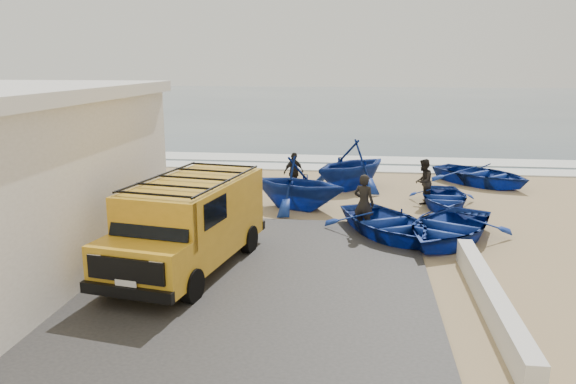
{
  "coord_description": "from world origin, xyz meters",
  "views": [
    {
      "loc": [
        2.34,
        -13.73,
        4.84
      ],
      "look_at": [
        0.34,
        1.82,
        1.2
      ],
      "focal_mm": 35.0,
      "sensor_mm": 36.0,
      "label": 1
    }
  ],
  "objects": [
    {
      "name": "ground",
      "position": [
        0.0,
        0.0,
        0.0
      ],
      "size": [
        160.0,
        160.0,
        0.0
      ],
      "primitive_type": "plane",
      "color": "tan"
    },
    {
      "name": "slab",
      "position": [
        -2.0,
        -2.0,
        0.03
      ],
      "size": [
        12.0,
        10.0,
        0.05
      ],
      "primitive_type": "cube",
      "color": "#373532",
      "rests_on": "ground"
    },
    {
      "name": "ocean",
      "position": [
        0.0,
        56.0,
        0.0
      ],
      "size": [
        180.0,
        88.0,
        0.01
      ],
      "primitive_type": "cube",
      "color": "#385166",
      "rests_on": "ground"
    },
    {
      "name": "surf_line",
      "position": [
        0.0,
        12.0,
        0.03
      ],
      "size": [
        180.0,
        1.6,
        0.06
      ],
      "primitive_type": "cube",
      "color": "white",
      "rests_on": "ground"
    },
    {
      "name": "surf_wash",
      "position": [
        0.0,
        14.5,
        0.02
      ],
      "size": [
        180.0,
        2.2,
        0.04
      ],
      "primitive_type": "cube",
      "color": "white",
      "rests_on": "ground"
    },
    {
      "name": "parapet",
      "position": [
        5.0,
        -3.0,
        0.28
      ],
      "size": [
        0.35,
        6.0,
        0.55
      ],
      "primitive_type": "cube",
      "color": "silver",
      "rests_on": "ground"
    },
    {
      "name": "van",
      "position": [
        -1.59,
        -1.4,
        1.18
      ],
      "size": [
        2.86,
        5.4,
        2.2
      ],
      "rotation": [
        0.0,
        0.0,
        -0.17
      ],
      "color": "gold",
      "rests_on": "ground"
    },
    {
      "name": "boat_near_left",
      "position": [
        3.15,
        1.78,
        0.39
      ],
      "size": [
        4.19,
        4.63,
        0.79
      ],
      "primitive_type": "imported",
      "rotation": [
        0.0,
        0.0,
        0.49
      ],
      "color": "#133297",
      "rests_on": "ground"
    },
    {
      "name": "boat_near_right",
      "position": [
        4.81,
        1.5,
        0.41
      ],
      "size": [
        4.37,
        4.84,
        0.82
      ],
      "primitive_type": "imported",
      "rotation": [
        0.0,
        0.0,
        -0.49
      ],
      "color": "#133297",
      "rests_on": "ground"
    },
    {
      "name": "boat_mid_left",
      "position": [
        0.32,
        4.52,
        0.89
      ],
      "size": [
        4.18,
        3.91,
        1.77
      ],
      "primitive_type": "imported",
      "rotation": [
        0.0,
        0.0,
        1.2
      ],
      "color": "#133297",
      "rests_on": "ground"
    },
    {
      "name": "boat_mid_right",
      "position": [
        5.24,
        5.35,
        0.33
      ],
      "size": [
        2.48,
        3.33,
        0.66
      ],
      "primitive_type": "imported",
      "rotation": [
        0.0,
        0.0,
        -0.07
      ],
      "color": "#133297",
      "rests_on": "ground"
    },
    {
      "name": "boat_far_left",
      "position": [
        2.05,
        7.87,
        0.96
      ],
      "size": [
        4.75,
        4.81,
        1.92
      ],
      "primitive_type": "imported",
      "rotation": [
        0.0,
        0.0,
        -0.71
      ],
      "color": "#133297",
      "rests_on": "ground"
    },
    {
      "name": "boat_far_right",
      "position": [
        7.25,
        9.23,
        0.42
      ],
      "size": [
        4.92,
        4.89,
        0.84
      ],
      "primitive_type": "imported",
      "rotation": [
        0.0,
        0.0,
        0.8
      ],
      "color": "#133297",
      "rests_on": "ground"
    },
    {
      "name": "fisherman_front",
      "position": [
        2.51,
        2.15,
        0.85
      ],
      "size": [
        0.74,
        0.64,
        1.71
      ],
      "primitive_type": "imported",
      "rotation": [
        0.0,
        0.0,
        2.69
      ],
      "color": "black",
      "rests_on": "ground"
    },
    {
      "name": "fisherman_middle",
      "position": [
        4.58,
        5.79,
        0.79
      ],
      "size": [
        0.83,
        0.93,
        1.57
      ],
      "primitive_type": "imported",
      "rotation": [
        0.0,
        0.0,
        -1.94
      ],
      "color": "black",
      "rests_on": "ground"
    },
    {
      "name": "fisherman_back",
      "position": [
        -0.11,
        7.0,
        0.76
      ],
      "size": [
        0.91,
        0.87,
        1.52
      ],
      "primitive_type": "imported",
      "rotation": [
        0.0,
        0.0,
        0.74
      ],
      "color": "black",
      "rests_on": "ground"
    }
  ]
}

